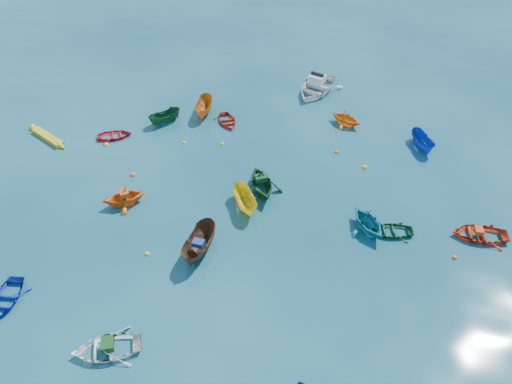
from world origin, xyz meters
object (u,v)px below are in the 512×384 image
(motorboat_white, at_px, (316,91))
(dinghy_white_near, at_px, (108,351))
(kayak_yellow, at_px, (48,139))
(dinghy_blue_sw, at_px, (6,302))

(motorboat_white, bearing_deg, dinghy_white_near, -84.52)
(dinghy_white_near, bearing_deg, kayak_yellow, -166.47)
(kayak_yellow, relative_size, motorboat_white, 0.81)
(dinghy_white_near, relative_size, motorboat_white, 0.65)
(dinghy_blue_sw, bearing_deg, motorboat_white, 55.55)
(dinghy_blue_sw, xyz_separation_m, motorboat_white, (10.94, 26.19, 0.00))
(dinghy_blue_sw, distance_m, dinghy_white_near, 6.55)
(dinghy_blue_sw, height_order, motorboat_white, motorboat_white)
(dinghy_blue_sw, relative_size, dinghy_white_near, 0.90)
(dinghy_white_near, distance_m, kayak_yellow, 19.51)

